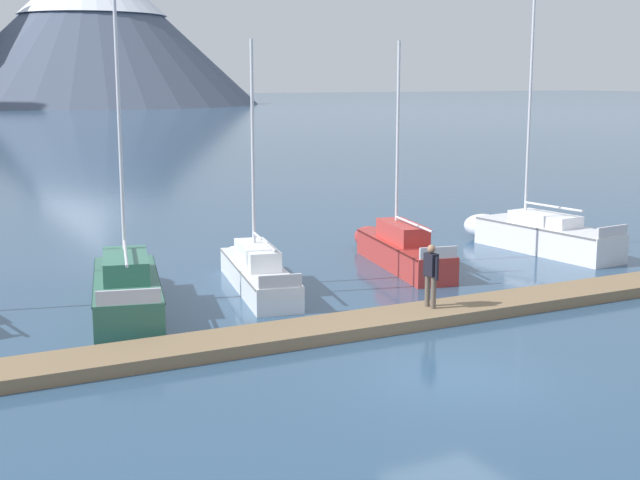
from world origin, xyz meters
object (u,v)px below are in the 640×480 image
sailboat_far_berth (535,233)px  person_on_dock (431,272)px  sailboat_second_berth (126,285)px  sailboat_mid_dock_port (255,270)px  sailboat_mid_dock_starboard (397,247)px

sailboat_far_berth → person_on_dock: (-8.97, -5.80, 0.63)m
sailboat_second_berth → sailboat_far_berth: sailboat_far_berth is taller
sailboat_second_berth → person_on_dock: (6.74, -4.94, 0.63)m
person_on_dock → sailboat_mid_dock_port: bearing=115.1°
sailboat_second_berth → sailboat_mid_dock_starboard: sailboat_second_berth is taller
sailboat_mid_dock_port → sailboat_second_berth: bearing=-172.7°
sailboat_second_berth → person_on_dock: size_ratio=4.94×
person_on_dock → sailboat_second_berth: bearing=143.7°
sailboat_mid_dock_port → sailboat_far_berth: 11.54m
sailboat_second_berth → sailboat_mid_dock_starboard: (9.78, 1.17, -0.04)m
sailboat_mid_dock_starboard → sailboat_far_berth: (5.92, -0.31, 0.03)m
sailboat_mid_dock_starboard → person_on_dock: bearing=-116.5°
sailboat_mid_dock_starboard → sailboat_far_berth: sailboat_far_berth is taller
sailboat_mid_dock_starboard → person_on_dock: size_ratio=4.44×
sailboat_mid_dock_port → sailboat_mid_dock_starboard: bearing=6.4°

